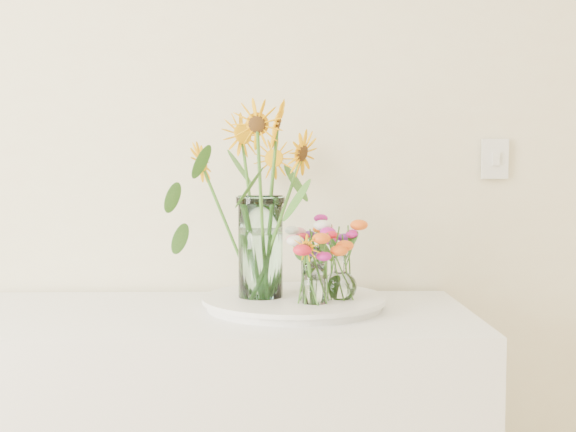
# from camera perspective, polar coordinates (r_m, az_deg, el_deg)

# --- Properties ---
(tray) EXTENTS (0.47, 0.47, 0.02)m
(tray) POSITION_cam_1_polar(r_m,az_deg,el_deg) (1.94, 0.47, -6.89)
(tray) COLOR white
(tray) RESTS_ON counter
(mason_jar) EXTENTS (0.16, 0.16, 0.28)m
(mason_jar) POSITION_cam_1_polar(r_m,az_deg,el_deg) (1.92, -2.19, -2.48)
(mason_jar) COLOR #C8FBEC
(mason_jar) RESTS_ON tray
(sunflower_bouquet) EXTENTS (0.72, 0.72, 0.52)m
(sunflower_bouquet) POSITION_cam_1_polar(r_m,az_deg,el_deg) (1.91, -2.20, 1.16)
(sunflower_bouquet) COLOR #F1A405
(sunflower_bouquet) RESTS_ON tray
(small_vase_a) EXTENTS (0.08, 0.08, 0.11)m
(small_vase_a) POSITION_cam_1_polar(r_m,az_deg,el_deg) (1.84, 2.11, -5.42)
(small_vase_a) COLOR white
(small_vase_a) RESTS_ON tray
(wildflower_posy_a) EXTENTS (0.18, 0.18, 0.20)m
(wildflower_posy_a) POSITION_cam_1_polar(r_m,az_deg,el_deg) (1.83, 2.11, -4.03)
(wildflower_posy_a) COLOR #FD6016
(wildflower_posy_a) RESTS_ON tray
(small_vase_b) EXTENTS (0.12, 0.12, 0.13)m
(small_vase_b) POSITION_cam_1_polar(r_m,az_deg,el_deg) (1.90, 4.14, -4.79)
(small_vase_b) COLOR white
(small_vase_b) RESTS_ON tray
(wildflower_posy_b) EXTENTS (0.19, 0.19, 0.22)m
(wildflower_posy_b) POSITION_cam_1_polar(r_m,az_deg,el_deg) (1.90, 4.15, -3.45)
(wildflower_posy_b) COLOR #FD6016
(wildflower_posy_b) RESTS_ON tray
(small_vase_c) EXTENTS (0.07, 0.07, 0.13)m
(small_vase_c) POSITION_cam_1_polar(r_m,az_deg,el_deg) (2.01, 2.09, -4.30)
(small_vase_c) COLOR white
(small_vase_c) RESTS_ON tray
(wildflower_posy_c) EXTENTS (0.20, 0.20, 0.22)m
(wildflower_posy_c) POSITION_cam_1_polar(r_m,az_deg,el_deg) (2.00, 2.09, -3.02)
(wildflower_posy_c) COLOR #FD6016
(wildflower_posy_c) RESTS_ON tray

